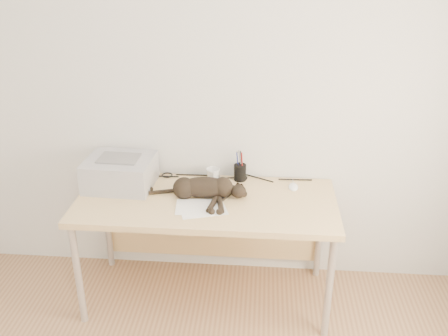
# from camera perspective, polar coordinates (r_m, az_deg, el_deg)

# --- Properties ---
(wall_back) EXTENTS (3.50, 0.00, 3.50)m
(wall_back) POSITION_cam_1_polar(r_m,az_deg,el_deg) (3.19, -1.47, 8.39)
(wall_back) COLOR silver
(wall_back) RESTS_ON floor
(desk) EXTENTS (1.60, 0.70, 0.74)m
(desk) POSITION_cam_1_polar(r_m,az_deg,el_deg) (3.21, -1.85, -4.98)
(desk) COLOR #E0C183
(desk) RESTS_ON floor
(printer) EXTENTS (0.44, 0.38, 0.20)m
(printer) POSITION_cam_1_polar(r_m,az_deg,el_deg) (3.26, -11.78, -0.46)
(printer) COLOR #A3A3A8
(printer) RESTS_ON desk
(papers) EXTENTS (0.33, 0.26, 0.01)m
(papers) POSITION_cam_1_polar(r_m,az_deg,el_deg) (2.97, -2.67, -4.57)
(papers) COLOR white
(papers) RESTS_ON desk
(cat) EXTENTS (0.62, 0.28, 0.14)m
(cat) POSITION_cam_1_polar(r_m,az_deg,el_deg) (3.07, -2.55, -2.36)
(cat) COLOR black
(cat) RESTS_ON desk
(mug) EXTENTS (0.13, 0.13, 0.08)m
(mug) POSITION_cam_1_polar(r_m,az_deg,el_deg) (3.29, -1.27, -0.75)
(mug) COLOR white
(mug) RESTS_ON desk
(pen_cup) EXTENTS (0.08, 0.08, 0.21)m
(pen_cup) POSITION_cam_1_polar(r_m,az_deg,el_deg) (3.29, 1.84, -0.47)
(pen_cup) COLOR black
(pen_cup) RESTS_ON desk
(remote_grey) EXTENTS (0.11, 0.19, 0.02)m
(remote_grey) POSITION_cam_1_polar(r_m,az_deg,el_deg) (3.28, -0.73, -1.42)
(remote_grey) COLOR slate
(remote_grey) RESTS_ON desk
(remote_black) EXTENTS (0.13, 0.20, 0.02)m
(remote_black) POSITION_cam_1_polar(r_m,az_deg,el_deg) (3.12, 0.28, -2.87)
(remote_black) COLOR black
(remote_black) RESTS_ON desk
(mouse) EXTENTS (0.07, 0.11, 0.03)m
(mouse) POSITION_cam_1_polar(r_m,az_deg,el_deg) (3.23, 7.94, -1.98)
(mouse) COLOR white
(mouse) RESTS_ON desk
(cable_tangle) EXTENTS (1.36, 0.09, 0.01)m
(cable_tangle) POSITION_cam_1_polar(r_m,az_deg,el_deg) (3.34, -1.46, -1.00)
(cable_tangle) COLOR black
(cable_tangle) RESTS_ON desk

